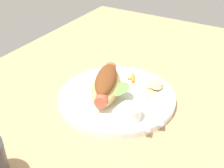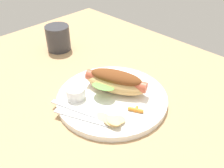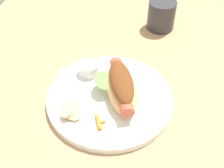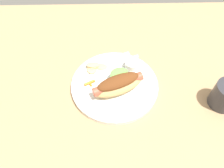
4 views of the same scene
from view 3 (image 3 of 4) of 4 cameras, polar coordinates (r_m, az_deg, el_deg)
ground_plane at (r=66.25cm, az=-2.85°, el=-4.67°), size 120.00×90.00×1.80cm
plate at (r=65.75cm, az=-0.46°, el=-2.87°), size 28.60×28.60×1.60cm
hot_dog at (r=63.41cm, az=1.78°, el=-0.34°), size 17.60×13.15×5.79cm
sauce_ramekin at (r=69.95cm, az=-4.62°, el=3.03°), size 4.92×4.92×2.89cm
fork at (r=68.10cm, az=-8.06°, el=-0.15°), size 15.47×6.06×0.40cm
knife at (r=67.41cm, az=-9.62°, el=-0.98°), size 13.32×6.90×0.36cm
chips_pile at (r=62.09cm, az=-8.27°, el=-5.06°), size 7.74×5.91×1.80cm
carrot_garnish at (r=59.76cm, az=-2.62°, el=-7.60°), size 3.72×2.68×0.90cm
drinking_cup at (r=88.73cm, az=9.78°, el=13.34°), size 8.15×8.15×8.56cm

